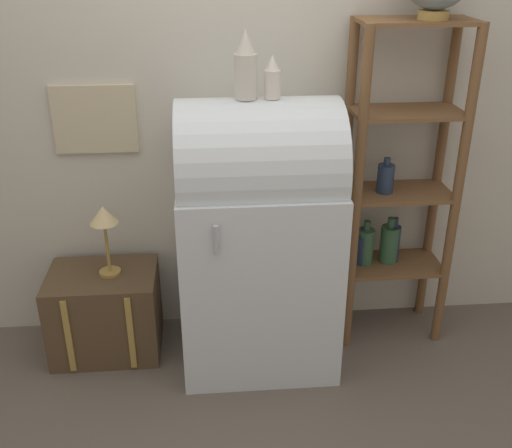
{
  "coord_description": "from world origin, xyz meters",
  "views": [
    {
      "loc": [
        -0.24,
        -2.41,
        2.02
      ],
      "look_at": [
        -0.01,
        0.22,
        0.76
      ],
      "focal_mm": 42.0,
      "sensor_mm": 36.0,
      "label": 1
    }
  ],
  "objects": [
    {
      "name": "ground_plane",
      "position": [
        0.0,
        0.0,
        0.0
      ],
      "size": [
        12.0,
        12.0,
        0.0
      ],
      "primitive_type": "plane",
      "color": "#60564C"
    },
    {
      "name": "wall_back",
      "position": [
        -0.0,
        0.57,
        1.35
      ],
      "size": [
        7.0,
        0.09,
        2.7
      ],
      "color": "beige",
      "rests_on": "ground_plane"
    },
    {
      "name": "refrigerator",
      "position": [
        -0.0,
        0.22,
        0.71
      ],
      "size": [
        0.77,
        0.69,
        1.38
      ],
      "color": "silver",
      "rests_on": "ground_plane"
    },
    {
      "name": "suitcase_trunk",
      "position": [
        -0.8,
        0.31,
        0.23
      ],
      "size": [
        0.56,
        0.42,
        0.46
      ],
      "color": "brown",
      "rests_on": "ground_plane"
    },
    {
      "name": "shelf_unit",
      "position": [
        0.73,
        0.37,
        0.87
      ],
      "size": [
        0.56,
        0.32,
        1.69
      ],
      "color": "brown",
      "rests_on": "ground_plane"
    },
    {
      "name": "vase_left",
      "position": [
        -0.05,
        0.22,
        1.51
      ],
      "size": [
        0.1,
        0.1,
        0.3
      ],
      "color": "beige",
      "rests_on": "refrigerator"
    },
    {
      "name": "vase_center",
      "position": [
        0.06,
        0.22,
        1.46
      ],
      "size": [
        0.07,
        0.07,
        0.19
      ],
      "color": "silver",
      "rests_on": "refrigerator"
    },
    {
      "name": "desk_lamp",
      "position": [
        -0.76,
        0.31,
        0.76
      ],
      "size": [
        0.14,
        0.14,
        0.38
      ],
      "color": "#AD8942",
      "rests_on": "suitcase_trunk"
    }
  ]
}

